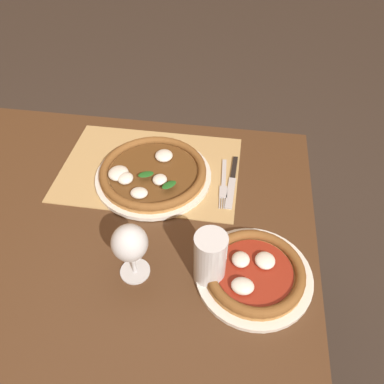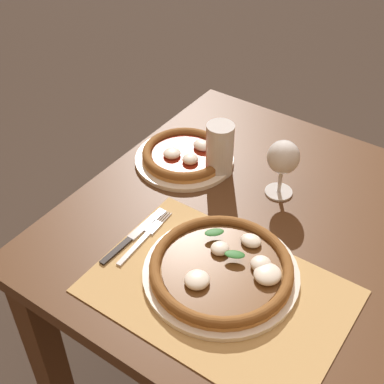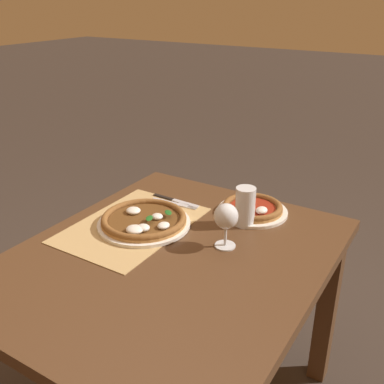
# 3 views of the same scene
# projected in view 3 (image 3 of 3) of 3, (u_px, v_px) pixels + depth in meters

# --- Properties ---
(dining_table) EXTENTS (1.13, 0.93, 0.74)m
(dining_table) POSITION_uv_depth(u_px,v_px,m) (171.00, 282.00, 1.49)
(dining_table) COLOR #4C301C
(dining_table) RESTS_ON ground
(paper_placemat) EXTENTS (0.53, 0.36, 0.00)m
(paper_placemat) POSITION_uv_depth(u_px,v_px,m) (132.00, 225.00, 1.63)
(paper_placemat) COLOR tan
(paper_placemat) RESTS_ON dining_table
(pizza_near) EXTENTS (0.34, 0.34, 0.05)m
(pizza_near) POSITION_uv_depth(u_px,v_px,m) (144.00, 220.00, 1.61)
(pizza_near) COLOR silver
(pizza_near) RESTS_ON paper_placemat
(pizza_far) EXTENTS (0.27, 0.27, 0.05)m
(pizza_far) POSITION_uv_depth(u_px,v_px,m) (252.00, 209.00, 1.71)
(pizza_far) COLOR silver
(pizza_far) RESTS_ON dining_table
(wine_glass) EXTENTS (0.08, 0.08, 0.16)m
(wine_glass) POSITION_uv_depth(u_px,v_px,m) (226.00, 218.00, 1.45)
(wine_glass) COLOR silver
(wine_glass) RESTS_ON dining_table
(pint_glass) EXTENTS (0.07, 0.07, 0.15)m
(pint_glass) POSITION_uv_depth(u_px,v_px,m) (245.00, 207.00, 1.60)
(pint_glass) COLOR silver
(pint_glass) RESTS_ON dining_table
(fork) EXTENTS (0.03, 0.20, 0.00)m
(fork) POSITION_uv_depth(u_px,v_px,m) (175.00, 203.00, 1.78)
(fork) COLOR #B7B7BC
(fork) RESTS_ON paper_placemat
(knife) EXTENTS (0.02, 0.22, 0.01)m
(knife) POSITION_uv_depth(u_px,v_px,m) (176.00, 201.00, 1.81)
(knife) COLOR black
(knife) RESTS_ON paper_placemat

